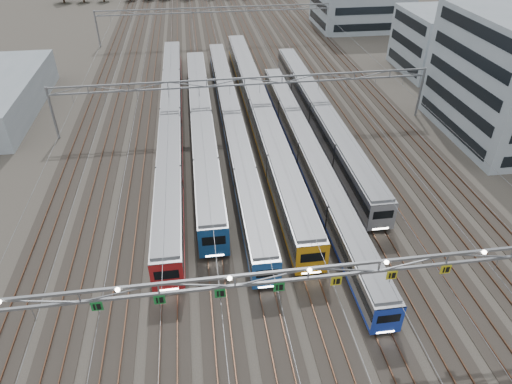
{
  "coord_description": "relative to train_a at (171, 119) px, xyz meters",
  "views": [
    {
      "loc": [
        -7.45,
        -24.1,
        32.02
      ],
      "look_at": [
        -1.62,
        16.78,
        3.5
      ],
      "focal_mm": 32.0,
      "sensor_mm": 36.0,
      "label": 1
    }
  ],
  "objects": [
    {
      "name": "train_e",
      "position": [
        18.0,
        -12.56,
        -0.22
      ],
      "size": [
        2.71,
        56.31,
        3.53
      ],
      "color": "black",
      "rests_on": "ground"
    },
    {
      "name": "train_a",
      "position": [
        0.0,
        0.0,
        0.0
      ],
      "size": [
        3.04,
        66.8,
        3.96
      ],
      "color": "black",
      "rests_on": "ground"
    },
    {
      "name": "ground",
      "position": [
        11.25,
        -39.45,
        -2.23
      ],
      "size": [
        400.0,
        400.0,
        0.0
      ],
      "primitive_type": "plane",
      "color": "#47423A",
      "rests_on": "ground"
    },
    {
      "name": "train_d",
      "position": [
        13.5,
        1.08,
        0.1
      ],
      "size": [
        3.19,
        68.46,
        4.17
      ],
      "color": "black",
      "rests_on": "ground"
    },
    {
      "name": "gantry_mid",
      "position": [
        11.25,
        0.55,
        4.16
      ],
      "size": [
        56.36,
        0.36,
        8.0
      ],
      "color": "gray",
      "rests_on": "ground"
    },
    {
      "name": "depot_bldg_mid",
      "position": [
        51.87,
        19.86,
        3.49
      ],
      "size": [
        14.0,
        16.0,
        11.45
      ],
      "primitive_type": "cube",
      "color": "#91A1AD",
      "rests_on": "ground"
    },
    {
      "name": "gantry_near",
      "position": [
        11.2,
        -39.57,
        4.86
      ],
      "size": [
        56.36,
        0.61,
        8.08
      ],
      "color": "gray",
      "rests_on": "ground"
    },
    {
      "name": "train_c",
      "position": [
        9.0,
        -1.33,
        -0.18
      ],
      "size": [
        2.77,
        65.89,
        3.61
      ],
      "color": "black",
      "rests_on": "ground"
    },
    {
      "name": "gantry_far",
      "position": [
        11.25,
        45.55,
        4.16
      ],
      "size": [
        56.36,
        0.36,
        8.0
      ],
      "color": "gray",
      "rests_on": "ground"
    },
    {
      "name": "train_b",
      "position": [
        4.5,
        -2.13,
        0.08
      ],
      "size": [
        3.15,
        54.6,
        4.11
      ],
      "color": "black",
      "rests_on": "ground"
    },
    {
      "name": "train_f",
      "position": [
        22.5,
        -1.15,
        0.01
      ],
      "size": [
        3.05,
        53.06,
        3.97
      ],
      "color": "black",
      "rests_on": "ground"
    },
    {
      "name": "west_shed",
      "position": [
        -26.99,
        11.51,
        0.52
      ],
      "size": [
        10.0,
        30.0,
        5.5
      ],
      "primitive_type": "cube",
      "color": "#91A1AD",
      "rests_on": "ground"
    },
    {
      "name": "track_bed",
      "position": [
        11.25,
        60.55,
        -0.74
      ],
      "size": [
        54.0,
        260.0,
        5.42
      ],
      "color": "#2D2823",
      "rests_on": "ground"
    }
  ]
}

